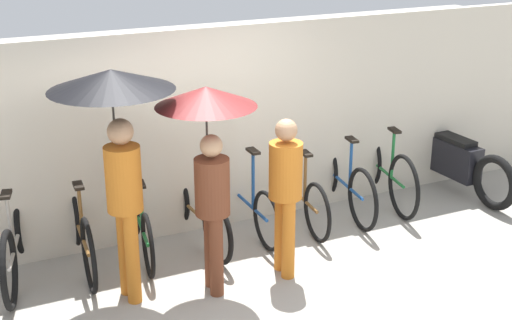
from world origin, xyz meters
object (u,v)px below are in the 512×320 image
Objects in this scene: parked_bicycle_7 at (343,181)px; parked_bicycle_2 at (80,231)px; parked_bicycle_1 at (16,242)px; pedestrian_trailing at (285,186)px; parked_bicycle_5 at (246,199)px; parked_bicycle_6 at (298,193)px; motorcycle at (454,160)px; pedestrian_center at (208,137)px; parked_bicycle_8 at (385,170)px; parked_bicycle_4 at (196,211)px; pedestrian_leading at (116,118)px; parked_bicycle_3 at (140,222)px.

parked_bicycle_2 is at bearing 98.63° from parked_bicycle_7.
parked_bicycle_1 is 2.65m from pedestrian_trailing.
pedestrian_trailing is (2.38, -1.04, 0.54)m from parked_bicycle_1.
parked_bicycle_7 is at bearing -90.82° from parked_bicycle_5.
motorcycle is at bearing -84.11° from parked_bicycle_6.
parked_bicycle_6 is 0.88× the size of pedestrian_center.
parked_bicycle_1 is at bearing 98.11° from parked_bicycle_7.
parked_bicycle_6 is 0.96× the size of parked_bicycle_8.
parked_bicycle_7 is at bearing 31.68° from pedestrian_center.
parked_bicycle_4 is at bearing 96.68° from parked_bicycle_5.
parked_bicycle_1 is 1.04× the size of parked_bicycle_6.
pedestrian_leading reaches higher than parked_bicycle_7.
parked_bicycle_4 is 1.00× the size of parked_bicycle_5.
parked_bicycle_6 is 0.80× the size of pedestrian_leading.
parked_bicycle_3 is 1.23m from parked_bicycle_5.
parked_bicycle_5 is at bearing 95.96° from parked_bicycle_7.
parked_bicycle_1 is at bearing 134.01° from pedestrian_leading.
motorcycle is (5.31, -0.02, 0.01)m from parked_bicycle_1.
parked_bicycle_3 is 4.08m from motorcycle.
parked_bicycle_2 is 1.78m from pedestrian_center.
parked_bicycle_4 is (1.85, -0.01, -0.03)m from parked_bicycle_1.
parked_bicycle_2 is 3.70m from parked_bicycle_8.
parked_bicycle_5 is 0.62m from parked_bicycle_6.
parked_bicycle_4 is 1.29m from pedestrian_trailing.
parked_bicycle_5 reaches higher than parked_bicycle_1.
parked_bicycle_3 is 0.91× the size of parked_bicycle_7.
pedestrian_center reaches higher than parked_bicycle_5.
parked_bicycle_3 is 0.78× the size of motorcycle.
parked_bicycle_4 is at bearing -80.86° from parked_bicycle_3.
pedestrian_trailing reaches higher than parked_bicycle_3.
motorcycle is (2.24, 0.00, 0.04)m from parked_bicycle_6.
parked_bicycle_2 is 1.11× the size of pedestrian_trailing.
parked_bicycle_2 is 0.85× the size of motorcycle.
parked_bicycle_4 reaches higher than parked_bicycle_1.
parked_bicycle_3 reaches higher than motorcycle.
pedestrian_center is at bearing -128.17° from parked_bicycle_2.
pedestrian_trailing reaches higher than motorcycle.
parked_bicycle_6 is 2.24m from motorcycle.
parked_bicycle_2 is 1.01× the size of parked_bicycle_4.
pedestrian_center is (1.03, -0.93, 1.11)m from parked_bicycle_2.
parked_bicycle_3 is (0.62, 0.01, -0.03)m from parked_bicycle_2.
parked_bicycle_6 is at bearing -81.90° from parked_bicycle_3.
parked_bicycle_7 is 1.62m from motorcycle.
parked_bicycle_2 is at bearing 93.61° from parked_bicycle_5.
parked_bicycle_3 is 0.92× the size of parked_bicycle_8.
parked_bicycle_1 is at bearing 101.40° from parked_bicycle_8.
pedestrian_center is at bearing -148.05° from parked_bicycle_3.
parked_bicycle_7 is (2.46, 0.02, 0.03)m from parked_bicycle_3.
motorcycle is (1.00, -0.06, -0.01)m from parked_bicycle_8.
pedestrian_leading is at bearing 124.29° from parked_bicycle_4.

